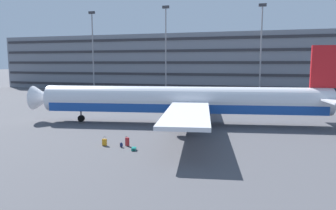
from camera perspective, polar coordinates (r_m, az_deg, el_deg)
ground_plane at (r=43.33m, az=1.21°, el=-2.85°), size 600.00×600.00×0.00m
terminal_structure at (r=95.26m, az=9.82°, el=7.65°), size 137.04×21.00×16.10m
airliner at (r=40.53m, az=3.41°, el=0.70°), size 42.01×34.38×10.06m
light_mast_far_left at (r=92.13m, az=-13.57°, el=10.50°), size 1.80×0.50×22.18m
light_mast_left at (r=83.55m, az=-0.41°, el=11.18°), size 1.80×0.50×22.63m
light_mast_center_left at (r=79.94m, az=16.64°, el=10.76°), size 1.80×0.50×21.93m
suitcase_small at (r=28.95m, az=-6.26°, el=-7.97°), size 0.55×0.72×0.27m
suitcase_upright at (r=30.38m, az=-7.45°, el=-6.64°), size 0.43×0.38×0.98m
suitcase_navy at (r=30.88m, az=-11.52°, el=-6.65°), size 0.41×0.26×0.87m
backpack_silver at (r=30.07m, az=-8.50°, el=-7.23°), size 0.33×0.25×0.52m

